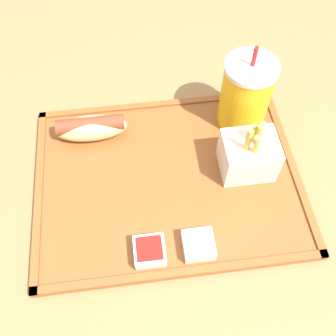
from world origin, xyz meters
The scene contains 8 objects.
ground_plane centered at (0.00, 0.00, 0.00)m, with size 8.00×8.00×0.00m, color gray.
dining_table centered at (0.00, 0.00, 0.37)m, with size 1.21×1.13×0.74m.
food_tray centered at (-0.02, 0.03, 0.75)m, with size 0.43×0.33×0.01m.
soda_cup centered at (0.12, 0.13, 0.82)m, with size 0.09×0.09×0.16m.
hot_dog_far centered at (-0.14, 0.13, 0.78)m, with size 0.12×0.05×0.04m.
fries_carton centered at (0.11, 0.03, 0.79)m, with size 0.09×0.07×0.11m.
sauce_cup_mayo centered at (0.01, -0.10, 0.77)m, with size 0.05×0.05×0.02m.
sauce_cup_ketchup centered at (-0.07, -0.10, 0.77)m, with size 0.05×0.05×0.02m.
Camera 1 is at (-0.07, -0.30, 1.31)m, focal length 42.00 mm.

